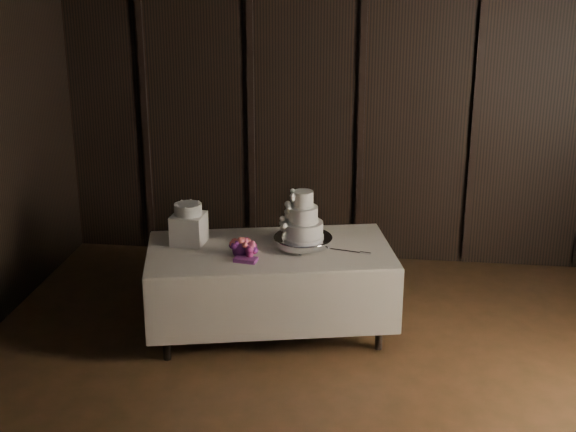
# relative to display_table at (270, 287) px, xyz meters

# --- Properties ---
(room) EXTENTS (6.08, 7.08, 3.08)m
(room) POSITION_rel_display_table_xyz_m (0.65, -1.69, 1.08)
(room) COLOR black
(room) RESTS_ON ground
(display_table) EXTENTS (2.17, 1.46, 0.76)m
(display_table) POSITION_rel_display_table_xyz_m (0.00, 0.00, 0.00)
(display_table) COLOR #F2E3D1
(display_table) RESTS_ON ground
(cake_stand) EXTENTS (0.60, 0.60, 0.09)m
(cake_stand) POSITION_rel_display_table_xyz_m (0.26, 0.07, 0.39)
(cake_stand) COLOR silver
(cake_stand) RESTS_ON display_table
(wedding_cake) EXTENTS (0.37, 0.33, 0.39)m
(wedding_cake) POSITION_rel_display_table_xyz_m (0.24, 0.05, 0.59)
(wedding_cake) COLOR white
(wedding_cake) RESTS_ON cake_stand
(bouquet) EXTENTS (0.34, 0.42, 0.18)m
(bouquet) POSITION_rel_display_table_xyz_m (-0.20, -0.17, 0.41)
(bouquet) COLOR #DC4F77
(bouquet) RESTS_ON display_table
(box_pedestal) EXTENTS (0.28, 0.28, 0.25)m
(box_pedestal) POSITION_rel_display_table_xyz_m (-0.68, 0.05, 0.47)
(box_pedestal) COLOR white
(box_pedestal) RESTS_ON display_table
(small_cake) EXTENTS (0.30, 0.30, 0.09)m
(small_cake) POSITION_rel_display_table_xyz_m (-0.68, 0.05, 0.64)
(small_cake) COLOR white
(small_cake) RESTS_ON box_pedestal
(cake_knife) EXTENTS (0.37, 0.11, 0.01)m
(cake_knife) POSITION_rel_display_table_xyz_m (0.60, 0.02, 0.35)
(cake_knife) COLOR silver
(cake_knife) RESTS_ON display_table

